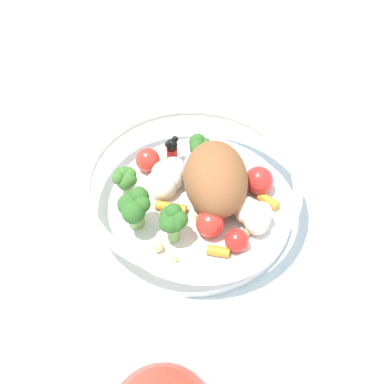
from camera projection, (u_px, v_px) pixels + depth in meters
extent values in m
plane|color=silver|center=(190.00, 224.00, 0.54)|extent=(2.40, 2.40, 0.00)
cylinder|color=white|center=(192.00, 207.00, 0.55)|extent=(0.22, 0.22, 0.01)
torus|color=white|center=(192.00, 179.00, 0.52)|extent=(0.23, 0.23, 0.01)
ellipsoid|color=brown|center=(216.00, 179.00, 0.53)|extent=(0.11, 0.08, 0.06)
cylinder|color=#7FAD5B|center=(136.00, 217.00, 0.52)|extent=(0.02, 0.02, 0.02)
sphere|color=#2D6023|center=(133.00, 212.00, 0.50)|extent=(0.02, 0.02, 0.02)
sphere|color=#2D6023|center=(142.00, 204.00, 0.50)|extent=(0.02, 0.02, 0.02)
sphere|color=#2D6023|center=(139.00, 197.00, 0.50)|extent=(0.02, 0.02, 0.02)
sphere|color=#2D6023|center=(132.00, 199.00, 0.51)|extent=(0.02, 0.02, 0.02)
sphere|color=#2D6023|center=(129.00, 205.00, 0.51)|extent=(0.02, 0.02, 0.02)
cylinder|color=#7FAD5B|center=(173.00, 232.00, 0.51)|extent=(0.01, 0.01, 0.02)
sphere|color=#2D6023|center=(171.00, 224.00, 0.49)|extent=(0.02, 0.02, 0.02)
sphere|color=#2D6023|center=(176.00, 224.00, 0.49)|extent=(0.02, 0.02, 0.02)
sphere|color=#2D6023|center=(179.00, 219.00, 0.49)|extent=(0.02, 0.02, 0.02)
sphere|color=#2D6023|center=(177.00, 216.00, 0.50)|extent=(0.02, 0.02, 0.02)
sphere|color=#2D6023|center=(173.00, 212.00, 0.50)|extent=(0.02, 0.02, 0.02)
sphere|color=#2D6023|center=(168.00, 214.00, 0.50)|extent=(0.02, 0.02, 0.02)
sphere|color=#2D6023|center=(167.00, 219.00, 0.50)|extent=(0.01, 0.01, 0.01)
sphere|color=#2D6023|center=(167.00, 225.00, 0.49)|extent=(0.02, 0.02, 0.02)
cylinder|color=#7FAD5B|center=(127.00, 189.00, 0.55)|extent=(0.01, 0.01, 0.02)
sphere|color=#386B28|center=(125.00, 182.00, 0.53)|extent=(0.02, 0.02, 0.02)
sphere|color=#386B28|center=(129.00, 180.00, 0.53)|extent=(0.02, 0.02, 0.02)
sphere|color=#386B28|center=(131.00, 174.00, 0.53)|extent=(0.01, 0.01, 0.01)
sphere|color=#386B28|center=(128.00, 173.00, 0.54)|extent=(0.01, 0.01, 0.01)
sphere|color=#386B28|center=(124.00, 174.00, 0.54)|extent=(0.02, 0.02, 0.02)
sphere|color=#386B28|center=(120.00, 174.00, 0.54)|extent=(0.01, 0.01, 0.01)
sphere|color=#386B28|center=(118.00, 178.00, 0.53)|extent=(0.01, 0.01, 0.01)
cylinder|color=#7FAD5B|center=(200.00, 158.00, 0.58)|extent=(0.01, 0.01, 0.02)
sphere|color=#2D6023|center=(201.00, 149.00, 0.56)|extent=(0.02, 0.02, 0.02)
sphere|color=#2D6023|center=(207.00, 148.00, 0.56)|extent=(0.02, 0.02, 0.02)
sphere|color=#2D6023|center=(206.00, 144.00, 0.57)|extent=(0.01, 0.01, 0.01)
sphere|color=#2D6023|center=(202.00, 142.00, 0.57)|extent=(0.02, 0.02, 0.02)
sphere|color=#2D6023|center=(196.00, 141.00, 0.57)|extent=(0.02, 0.02, 0.02)
sphere|color=#2D6023|center=(195.00, 147.00, 0.56)|extent=(0.02, 0.02, 0.02)
sphere|color=white|center=(163.00, 186.00, 0.55)|extent=(0.03, 0.03, 0.03)
sphere|color=white|center=(171.00, 179.00, 0.55)|extent=(0.03, 0.03, 0.03)
sphere|color=white|center=(173.00, 171.00, 0.56)|extent=(0.03, 0.03, 0.03)
sphere|color=white|center=(167.00, 171.00, 0.56)|extent=(0.02, 0.02, 0.02)
sphere|color=white|center=(164.00, 173.00, 0.56)|extent=(0.03, 0.03, 0.03)
sphere|color=white|center=(156.00, 181.00, 0.56)|extent=(0.02, 0.02, 0.02)
sphere|color=silver|center=(257.00, 223.00, 0.51)|extent=(0.03, 0.03, 0.03)
sphere|color=silver|center=(259.00, 216.00, 0.52)|extent=(0.03, 0.03, 0.03)
sphere|color=silver|center=(262.00, 209.00, 0.52)|extent=(0.02, 0.02, 0.02)
sphere|color=silver|center=(258.00, 212.00, 0.53)|extent=(0.02, 0.02, 0.02)
sphere|color=silver|center=(254.00, 211.00, 0.53)|extent=(0.02, 0.02, 0.02)
sphere|color=silver|center=(246.00, 209.00, 0.52)|extent=(0.03, 0.03, 0.03)
sphere|color=silver|center=(246.00, 215.00, 0.52)|extent=(0.02, 0.02, 0.02)
cube|color=yellow|center=(172.00, 161.00, 0.59)|extent=(0.02, 0.02, 0.00)
cylinder|color=red|center=(172.00, 154.00, 0.58)|extent=(0.02, 0.02, 0.02)
sphere|color=black|center=(172.00, 145.00, 0.57)|extent=(0.01, 0.01, 0.01)
sphere|color=black|center=(168.00, 144.00, 0.56)|extent=(0.01, 0.01, 0.01)
sphere|color=black|center=(175.00, 139.00, 0.57)|extent=(0.01, 0.01, 0.01)
cylinder|color=orange|center=(171.00, 207.00, 0.54)|extent=(0.01, 0.04, 0.01)
cylinder|color=orange|center=(268.00, 201.00, 0.54)|extent=(0.02, 0.03, 0.01)
cylinder|color=orange|center=(218.00, 251.00, 0.50)|extent=(0.01, 0.02, 0.01)
sphere|color=red|center=(148.00, 160.00, 0.57)|extent=(0.03, 0.03, 0.03)
sphere|color=red|center=(210.00, 223.00, 0.51)|extent=(0.03, 0.03, 0.03)
sphere|color=red|center=(237.00, 240.00, 0.50)|extent=(0.02, 0.02, 0.02)
sphere|color=red|center=(258.00, 181.00, 0.55)|extent=(0.03, 0.03, 0.03)
sphere|color=#D1B775|center=(232.00, 166.00, 0.58)|extent=(0.01, 0.01, 0.01)
sphere|color=tan|center=(164.00, 266.00, 0.49)|extent=(0.01, 0.01, 0.01)
sphere|color=tan|center=(245.00, 234.00, 0.52)|extent=(0.01, 0.01, 0.01)
sphere|color=tan|center=(174.00, 260.00, 0.50)|extent=(0.01, 0.01, 0.01)
sphere|color=#D1B775|center=(158.00, 247.00, 0.50)|extent=(0.01, 0.01, 0.01)
sphere|color=tan|center=(210.00, 148.00, 0.60)|extent=(0.01, 0.01, 0.01)
sphere|color=tan|center=(197.00, 220.00, 0.53)|extent=(0.01, 0.01, 0.01)
sphere|color=tan|center=(239.00, 168.00, 0.58)|extent=(0.01, 0.01, 0.01)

